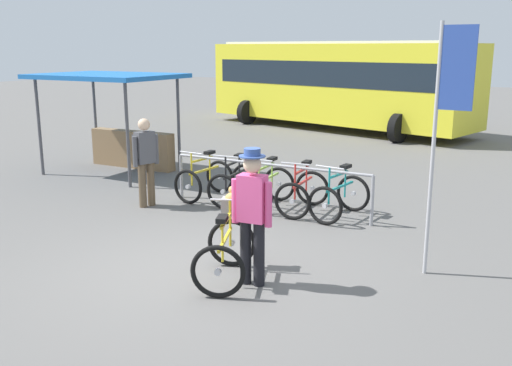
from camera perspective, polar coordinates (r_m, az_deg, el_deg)
The scene contains 13 objects.
ground_plane at distance 7.76m, azimuth -6.20°, elevation -8.58°, with size 80.00×80.00×0.00m, color #605E5B.
bike_rack_rail at distance 10.25m, azimuth 1.25°, elevation 0.95°, with size 3.90×0.26×0.88m.
racked_bike_yellow at distance 11.22m, azimuth -5.17°, elevation 0.34°, with size 0.67×1.09×0.97m.
racked_bike_black at distance 10.86m, azimuth -2.09°, elevation -0.06°, with size 0.80×1.19×0.97m.
racked_bike_lime at distance 10.52m, azimuth 1.18°, elevation -0.49°, with size 0.77×1.15×0.97m.
racked_bike_red at distance 10.23m, azimuth 4.66°, elevation -0.94°, with size 0.79×1.17×0.97m.
racked_bike_teal at distance 9.98m, azimuth 8.33°, elevation -1.41°, with size 0.75×1.14×0.97m.
featured_bicycle at distance 7.32m, azimuth -2.92°, elevation -5.83°, with size 1.05×1.26×1.09m.
person_with_featured_bike at distance 6.96m, azimuth -0.38°, elevation -2.84°, with size 0.53×0.32×1.72m.
pedestrian_with_backpack at distance 10.68m, azimuth -11.01°, elevation 2.60°, with size 0.40×0.51×1.64m.
bus_distant at distance 20.93m, azimuth 8.04°, elevation 10.12°, with size 10.30×4.70×3.08m.
market_stall at distance 13.94m, azimuth -13.48°, elevation 6.87°, with size 3.23×2.48×2.30m.
banner_flag at distance 7.38m, azimuth 18.55°, elevation 7.55°, with size 0.45×0.05×3.20m.
Camera 1 is at (4.46, -5.65, 2.90)m, focal length 40.16 mm.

